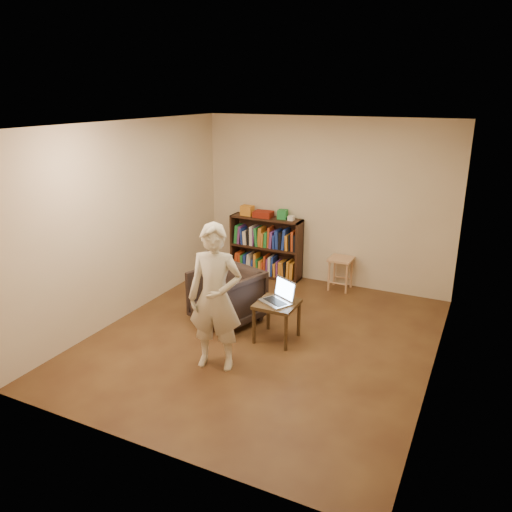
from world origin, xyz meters
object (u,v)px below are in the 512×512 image
at_px(person, 215,298).
at_px(bookshelf, 266,250).
at_px(side_table, 277,309).
at_px(armchair, 227,296).
at_px(laptop, 279,297).
at_px(stool, 341,264).

bearing_deg(person, bookshelf, 90.34).
relative_size(bookshelf, side_table, 2.41).
relative_size(bookshelf, armchair, 1.50).
relative_size(side_table, laptop, 1.06).
height_order(side_table, person, person).
distance_m(bookshelf, armchair, 1.87).
height_order(laptop, person, person).
bearing_deg(person, side_table, 53.63).
distance_m(side_table, laptop, 0.15).
relative_size(bookshelf, stool, 2.35).
xyz_separation_m(stool, side_table, (-0.22, -1.96, 0.00)).
xyz_separation_m(armchair, laptop, (0.81, -0.15, 0.20)).
height_order(armchair, side_table, armchair).
bearing_deg(bookshelf, laptop, -61.42).
height_order(stool, side_table, stool).
bearing_deg(side_table, bookshelf, 117.97).
distance_m(stool, person, 2.90).
relative_size(armchair, side_table, 1.61).
bearing_deg(armchair, side_table, 5.50).
xyz_separation_m(armchair, side_table, (0.80, -0.18, 0.05)).
bearing_deg(side_table, armchair, 167.54).
distance_m(armchair, laptop, 0.85).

